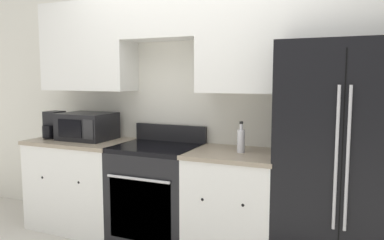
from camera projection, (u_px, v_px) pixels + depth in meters
wall_back at (206, 76)px, 3.41m from camera, size 8.00×0.39×2.60m
lower_cabinets_left at (82, 183)px, 3.77m from camera, size 0.99×0.64×0.89m
lower_cabinets_right at (234, 204)px, 3.14m from camera, size 0.75×0.64×0.89m
oven_range at (157, 193)px, 3.43m from camera, size 0.74×0.65×1.05m
refrigerator at (343, 160)px, 2.81m from camera, size 0.94×0.75×1.76m
microwave at (87, 126)px, 3.73m from camera, size 0.50×0.41×0.26m
bottle at (241, 140)px, 3.06m from camera, size 0.06×0.06×0.26m
electric_kettle at (53, 126)px, 3.82m from camera, size 0.16×0.23×0.27m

